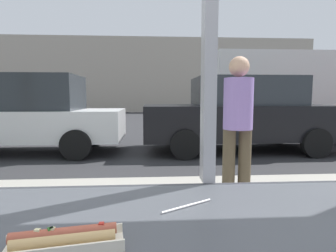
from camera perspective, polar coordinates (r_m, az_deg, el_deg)
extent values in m
plane|color=#2D2D30|center=(9.12, -2.16, -2.19)|extent=(60.00, 60.00, 0.00)
cube|color=#9E998E|center=(2.91, 1.37, -19.35)|extent=(16.00, 2.80, 0.11)
cube|color=#2A2C30|center=(1.13, 8.66, -12.28)|extent=(2.28, 0.02, 0.02)
cube|color=#9E9EA3|center=(1.17, 8.62, 20.96)|extent=(0.05, 0.08, 1.29)
cube|color=#A89E8E|center=(24.39, -3.16, 10.44)|extent=(28.00, 1.20, 6.36)
cube|color=beige|center=(0.72, -20.55, -22.56)|extent=(0.27, 0.12, 0.01)
cube|color=beige|center=(0.75, -20.18, -20.39)|extent=(0.26, 0.05, 0.03)
cylinder|color=tan|center=(0.71, -20.62, -20.93)|extent=(0.23, 0.08, 0.04)
cylinder|color=#9E4733|center=(0.71, -20.66, -20.06)|extent=(0.23, 0.06, 0.03)
cube|color=red|center=(0.70, -13.64, -19.17)|extent=(0.01, 0.01, 0.01)
cube|color=#337A2D|center=(0.71, -23.17, -19.11)|extent=(0.02, 0.01, 0.01)
cube|color=beige|center=(0.71, -25.45, -19.03)|extent=(0.01, 0.01, 0.01)
cube|color=beige|center=(0.71, -22.89, -19.12)|extent=(0.01, 0.01, 0.01)
cylinder|color=white|center=(0.90, 3.99, -16.18)|extent=(0.17, 0.10, 0.01)
cube|color=silver|center=(7.21, -27.84, 0.23)|extent=(4.58, 1.70, 0.68)
cube|color=#282D33|center=(7.14, -27.34, 6.17)|extent=(2.38, 1.50, 0.80)
cylinder|color=black|center=(7.62, -15.27, -1.60)|extent=(0.64, 0.18, 0.64)
cylinder|color=black|center=(5.98, -18.54, -3.75)|extent=(0.64, 0.18, 0.64)
cube|color=black|center=(6.91, 14.33, 0.95)|extent=(4.56, 1.89, 0.79)
cube|color=#282D33|center=(6.93, 15.62, 6.93)|extent=(2.37, 1.66, 0.66)
cylinder|color=black|center=(8.35, 21.52, -1.16)|extent=(0.64, 0.18, 0.64)
cylinder|color=black|center=(6.70, 28.39, -3.14)|extent=(0.64, 0.18, 0.64)
cylinder|color=black|center=(7.59, 1.79, -1.42)|extent=(0.64, 0.18, 0.64)
cylinder|color=black|center=(5.73, 3.59, -3.86)|extent=(0.64, 0.18, 0.64)
cube|color=silver|center=(12.71, 21.53, 7.77)|extent=(5.51, 2.20, 2.66)
cylinder|color=black|center=(13.35, 15.21, 2.15)|extent=(0.90, 0.24, 0.90)
cylinder|color=black|center=(11.30, 18.80, 1.38)|extent=(0.90, 0.24, 0.90)
cylinder|color=#4B402E|center=(3.18, 12.45, -8.21)|extent=(0.14, 0.14, 0.84)
cylinder|color=#4B402E|center=(3.23, 15.55, -8.05)|extent=(0.14, 0.14, 0.84)
cylinder|color=#8A6EB5|center=(3.11, 14.34, 4.48)|extent=(0.32, 0.32, 0.56)
sphere|color=tan|center=(3.13, 14.54, 11.82)|extent=(0.22, 0.22, 0.22)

